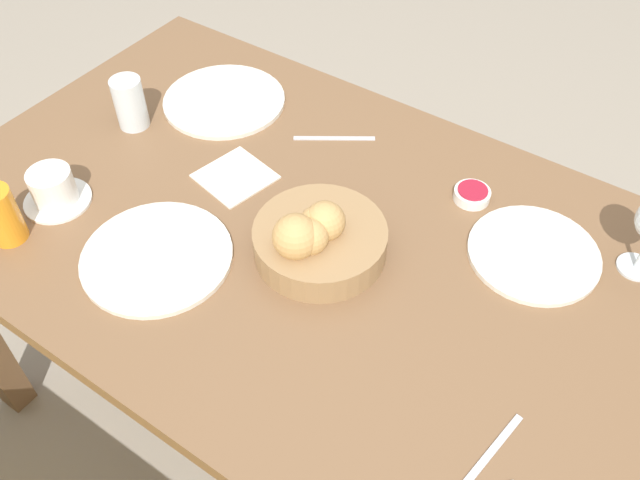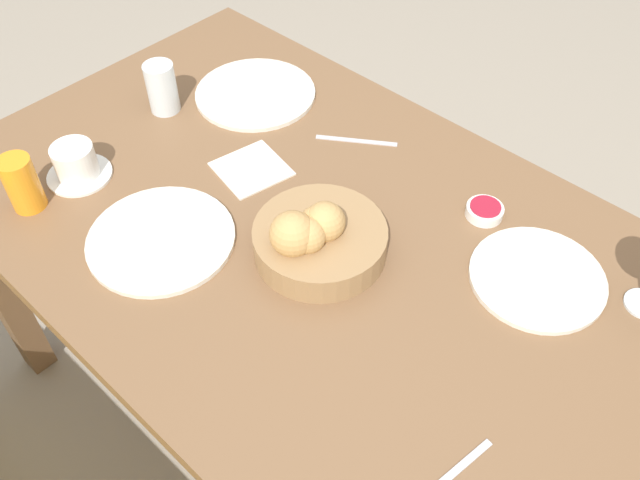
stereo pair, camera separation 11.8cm
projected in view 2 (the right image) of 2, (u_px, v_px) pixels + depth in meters
The scene contains 13 objects.
ground_plane at pixel (312, 415), 1.76m from camera, with size 10.00×10.00×0.00m, color gray.
dining_table at pixel (309, 260), 1.30m from camera, with size 1.42×0.88×0.70m.
bread_basket at pixel (316, 237), 1.17m from camera, with size 0.24×0.24×0.12m.
plate_near_left at pixel (537, 278), 1.15m from camera, with size 0.23×0.23×0.01m.
plate_near_right at pixel (255, 93), 1.51m from camera, with size 0.27×0.27×0.01m.
plate_far_center at pixel (161, 239), 1.21m from camera, with size 0.27×0.27×0.01m.
juice_glass at pixel (22, 183), 1.24m from camera, with size 0.06×0.06×0.11m.
water_tumbler at pixel (162, 88), 1.44m from camera, with size 0.06×0.06×0.11m.
coffee_cup at pixel (76, 164), 1.31m from camera, with size 0.13×0.13×0.07m.
jam_bowl_berry at pixel (485, 211), 1.25m from camera, with size 0.07×0.07×0.02m.
fork_silver at pixel (356, 141), 1.41m from camera, with size 0.15×0.10×0.00m.
knife_silver at pixel (447, 478), 0.92m from camera, with size 0.04×0.17×0.00m.
napkin at pixel (252, 169), 1.35m from camera, with size 0.15×0.15×0.00m.
Camera 2 is at (-0.60, 0.61, 1.60)m, focal length 38.00 mm.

